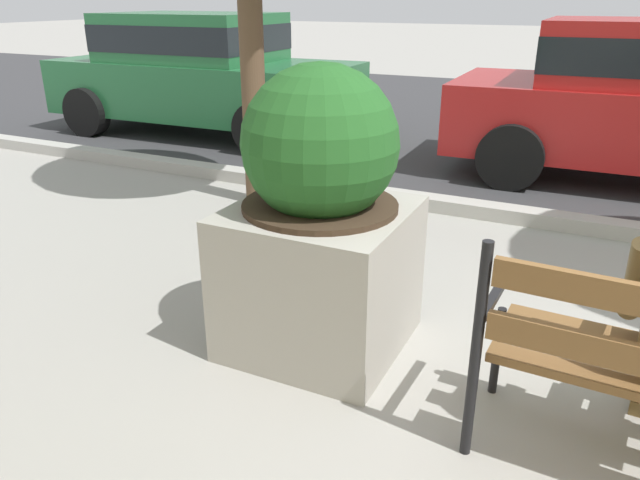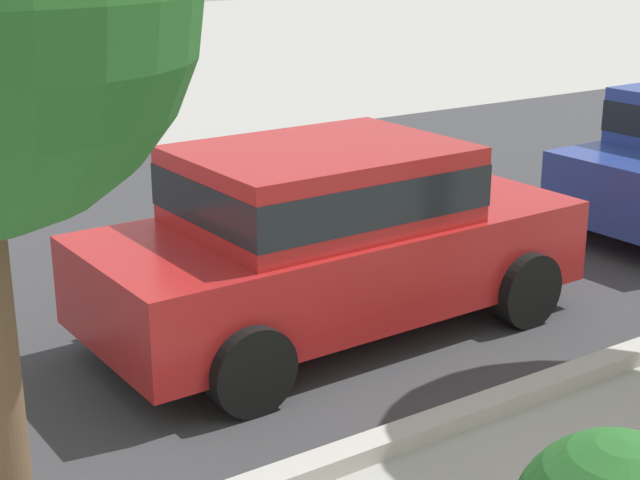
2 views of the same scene
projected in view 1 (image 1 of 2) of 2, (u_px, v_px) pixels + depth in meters
The scene contains 2 objects.
concrete_planter at pixel (320, 221), 3.06m from camera, with size 0.88×0.88×1.49m.
parked_car_green at pixel (200, 70), 8.08m from camera, with size 4.13×1.99×1.56m.
Camera 1 is at (-0.71, -2.10, 1.77)m, focal length 33.83 mm.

